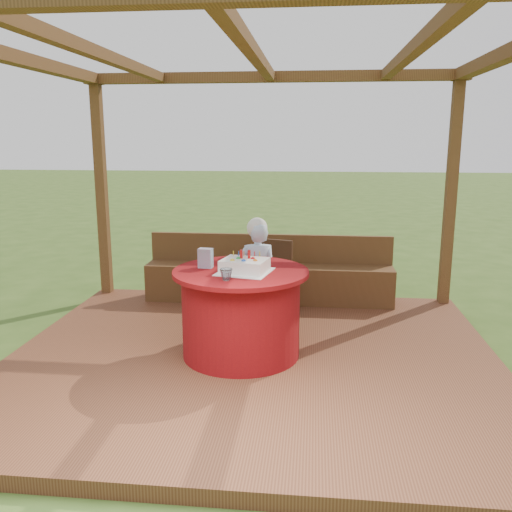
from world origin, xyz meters
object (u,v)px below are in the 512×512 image
at_px(elderly_woman, 257,273).
at_px(chair, 273,274).
at_px(bench, 269,279).
at_px(birthday_cake, 245,266).
at_px(table, 241,312).
at_px(gift_bag, 206,258).
at_px(drinking_glass, 226,274).

bearing_deg(elderly_woman, chair, 77.89).
relative_size(bench, birthday_cake, 5.72).
bearing_deg(chair, birthday_cake, -96.32).
height_order(table, birthday_cake, birthday_cake).
bearing_deg(table, bench, 86.39).
xyz_separation_m(birthday_cake, gift_bag, (-0.38, 0.13, 0.03)).
bearing_deg(birthday_cake, drinking_glass, -112.04).
distance_m(table, chair, 1.31).
xyz_separation_m(elderly_woman, birthday_cake, (-0.03, -0.79, 0.26)).
bearing_deg(birthday_cake, gift_bag, 161.32).
bearing_deg(drinking_glass, gift_bag, 121.63).
bearing_deg(birthday_cake, elderly_woman, 88.01).
height_order(table, gift_bag, gift_bag).
xyz_separation_m(elderly_woman, gift_bag, (-0.40, -0.66, 0.29)).
distance_m(bench, chair, 0.48).
bearing_deg(table, birthday_cake, -57.08).
height_order(bench, table, table).
relative_size(birthday_cake, drinking_glass, 4.95).
height_order(bench, drinking_glass, drinking_glass).
relative_size(bench, table, 2.45).
relative_size(table, drinking_glass, 11.58).
height_order(elderly_woman, gift_bag, elderly_woman).
distance_m(chair, birthday_cake, 1.44).
relative_size(bench, elderly_woman, 2.55).
bearing_deg(drinking_glass, bench, 85.03).
bearing_deg(elderly_woman, birthday_cake, -91.99).
xyz_separation_m(bench, chair, (0.09, -0.44, 0.18)).
relative_size(bench, gift_bag, 16.78).
relative_size(birthday_cake, gift_bag, 2.93).
bearing_deg(chair, gift_bag, -113.08).
bearing_deg(table, drinking_glass, -101.38).
relative_size(table, birthday_cake, 2.34).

